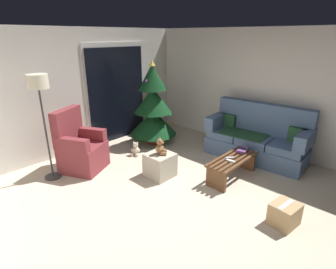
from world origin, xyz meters
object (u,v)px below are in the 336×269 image
(remote_white, at_px, (231,161))
(book_stack, at_px, (243,150))
(floor_lamp, at_px, (39,92))
(ottoman, at_px, (160,165))
(coffee_table, at_px, (232,165))
(remote_silver, at_px, (230,158))
(cell_phone, at_px, (242,148))
(armchair, at_px, (80,149))
(couch, at_px, (257,139))
(teddy_bear_chestnut, at_px, (160,148))
(teddy_bear_cream_by_tree, at_px, (136,149))
(cardboard_box_taped_mid_floor, at_px, (284,214))
(christmas_tree, at_px, (153,108))

(remote_white, height_order, book_stack, book_stack)
(floor_lamp, height_order, ottoman, floor_lamp)
(coffee_table, distance_m, floor_lamp, 3.37)
(remote_white, distance_m, remote_silver, 0.12)
(cell_phone, height_order, armchair, armchair)
(couch, bearing_deg, cell_phone, -175.17)
(couch, xyz_separation_m, teddy_bear_chestnut, (-1.87, 0.86, 0.14))
(cell_phone, bearing_deg, coffee_table, -177.75)
(armchair, bearing_deg, teddy_bear_cream_by_tree, -13.78)
(couch, relative_size, cardboard_box_taped_mid_floor, 5.12)
(coffee_table, distance_m, armchair, 2.73)
(floor_lamp, height_order, teddy_bear_cream_by_tree, floor_lamp)
(book_stack, distance_m, christmas_tree, 2.21)
(remote_silver, relative_size, cardboard_box_taped_mid_floor, 0.40)
(book_stack, height_order, cardboard_box_taped_mid_floor, book_stack)
(coffee_table, height_order, teddy_bear_chestnut, teddy_bear_chestnut)
(christmas_tree, xyz_separation_m, teddy_bear_cream_by_tree, (-0.74, -0.23, -0.71))
(book_stack, relative_size, christmas_tree, 0.15)
(teddy_bear_chestnut, distance_m, cardboard_box_taped_mid_floor, 2.14)
(floor_lamp, bearing_deg, cardboard_box_taped_mid_floor, -66.34)
(remote_white, relative_size, christmas_tree, 0.08)
(book_stack, bearing_deg, cardboard_box_taped_mid_floor, -129.97)
(couch, xyz_separation_m, remote_silver, (-1.13, -0.06, -0.01))
(floor_lamp, xyz_separation_m, teddy_bear_cream_by_tree, (1.60, -0.34, -1.38))
(ottoman, bearing_deg, remote_white, -56.74)
(teddy_bear_cream_by_tree, distance_m, cardboard_box_taped_mid_floor, 3.09)
(book_stack, height_order, ottoman, book_stack)
(coffee_table, xyz_separation_m, ottoman, (-0.80, 0.96, -0.04))
(teddy_bear_chestnut, relative_size, cardboard_box_taped_mid_floor, 0.73)
(remote_white, bearing_deg, coffee_table, 10.23)
(cell_phone, bearing_deg, remote_silver, 176.80)
(cell_phone, distance_m, christmas_tree, 2.19)
(christmas_tree, bearing_deg, remote_silver, -97.32)
(armchair, bearing_deg, remote_silver, -54.81)
(couch, height_order, teddy_bear_chestnut, couch)
(christmas_tree, height_order, armchair, christmas_tree)
(cell_phone, xyz_separation_m, ottoman, (-1.14, 0.93, -0.23))
(christmas_tree, relative_size, teddy_bear_cream_by_tree, 6.50)
(book_stack, bearing_deg, floor_lamp, 137.35)
(ottoman, xyz_separation_m, cardboard_box_taped_mid_floor, (0.19, -2.10, -0.06))
(remote_silver, distance_m, floor_lamp, 3.26)
(remote_white, height_order, christmas_tree, christmas_tree)
(cell_phone, xyz_separation_m, teddy_bear_cream_by_tree, (-0.86, 1.92, -0.32))
(teddy_bear_chestnut, height_order, cardboard_box_taped_mid_floor, teddy_bear_chestnut)
(floor_lamp, bearing_deg, cell_phone, -42.70)
(remote_white, xyz_separation_m, armchair, (-1.45, 2.25, 0.01))
(coffee_table, height_order, armchair, armchair)
(christmas_tree, bearing_deg, teddy_bear_cream_by_tree, -162.84)
(armchair, bearing_deg, cell_phone, -48.56)
(remote_white, distance_m, cell_phone, 0.49)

